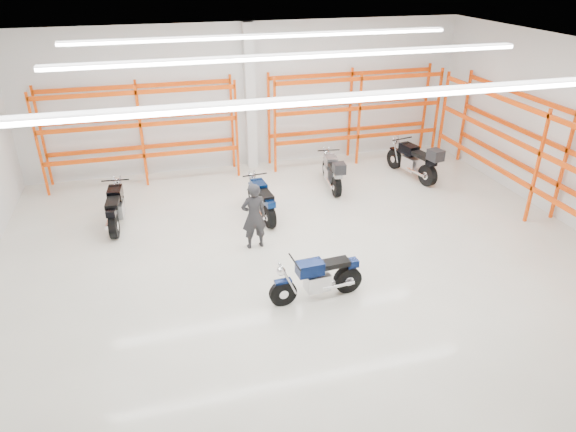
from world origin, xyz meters
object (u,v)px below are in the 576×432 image
object	(u,v)px
motorcycle_back_a	(116,208)
standing_man	(254,216)
motorcycle_back_b	(262,201)
structural_column	(250,98)
motorcycle_main	(320,278)
motorcycle_back_c	(333,172)
motorcycle_back_d	(416,161)

from	to	relation	value
motorcycle_back_a	standing_man	bearing A→B (deg)	-32.07
motorcycle_back_a	motorcycle_back_b	world-z (taller)	motorcycle_back_a
motorcycle_back_a	structural_column	size ratio (longest dim) A/B	0.47
motorcycle_main	motorcycle_back_c	world-z (taller)	motorcycle_back_c
standing_man	motorcycle_back_d	bearing A→B (deg)	-159.18
motorcycle_back_d	motorcycle_back_a	bearing A→B (deg)	-174.91
standing_man	structural_column	world-z (taller)	structural_column
structural_column	motorcycle_back_b	bearing A→B (deg)	-97.92
motorcycle_main	motorcycle_back_d	distance (m)	7.04
motorcycle_back_a	motorcycle_back_b	distance (m)	3.73
motorcycle_back_b	standing_man	bearing A→B (deg)	-109.26
motorcycle_main	standing_man	size ratio (longest dim) A/B	1.21
motorcycle_main	structural_column	bearing A→B (deg)	88.61
motorcycle_back_c	motorcycle_back_b	bearing A→B (deg)	-152.90
motorcycle_back_d	structural_column	world-z (taller)	structural_column
motorcycle_main	motorcycle_back_b	bearing A→B (deg)	95.00
standing_man	motorcycle_main	bearing A→B (deg)	104.69
motorcycle_back_c	standing_man	bearing A→B (deg)	-137.20
motorcycle_back_d	structural_column	size ratio (longest dim) A/B	0.52
motorcycle_back_d	motorcycle_back_b	bearing A→B (deg)	-165.92
motorcycle_back_b	standing_man	world-z (taller)	standing_man
motorcycle_main	structural_column	size ratio (longest dim) A/B	0.44
motorcycle_back_b	motorcycle_back_c	xyz separation A→B (m)	(2.43, 1.24, 0.05)
motorcycle_back_c	motorcycle_main	bearing A→B (deg)	-112.37
motorcycle_back_a	structural_column	bearing A→B (deg)	37.48
motorcycle_back_a	motorcycle_back_c	distance (m)	6.17
motorcycle_back_c	standing_man	xyz separation A→B (m)	(-2.95, -2.73, 0.30)
motorcycle_back_a	motorcycle_back_c	world-z (taller)	motorcycle_back_c
motorcycle_main	motorcycle_back_c	bearing A→B (deg)	67.63
motorcycle_back_d	motorcycle_back_c	bearing A→B (deg)	-178.99
motorcycle_back_a	motorcycle_back_c	bearing A→B (deg)	6.88
structural_column	motorcycle_back_a	bearing A→B (deg)	-142.52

